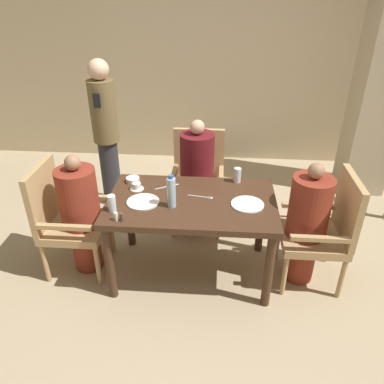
% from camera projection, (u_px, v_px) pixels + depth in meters
% --- Properties ---
extents(ground_plane, '(16.00, 16.00, 0.00)m').
position_uv_depth(ground_plane, '(192.00, 270.00, 3.31)').
color(ground_plane, tan).
extents(wall_back, '(8.00, 0.06, 2.80)m').
position_uv_depth(wall_back, '(207.00, 55.00, 4.77)').
color(wall_back, tan).
rests_on(wall_back, ground_plane).
extents(pillar_stone, '(0.47, 0.47, 2.70)m').
position_uv_depth(pillar_stone, '(383.00, 75.00, 4.00)').
color(pillar_stone, '#BCAD8E').
rests_on(pillar_stone, ground_plane).
extents(dining_table, '(1.33, 0.81, 0.72)m').
position_uv_depth(dining_table, '(192.00, 210.00, 3.00)').
color(dining_table, '#422819').
rests_on(dining_table, ground_plane).
extents(chair_left_side, '(0.51, 0.51, 0.97)m').
position_uv_depth(chair_left_side, '(65.00, 216.00, 3.13)').
color(chair_left_side, tan).
rests_on(chair_left_side, ground_plane).
extents(diner_in_left_chair, '(0.32, 0.32, 1.08)m').
position_uv_depth(diner_in_left_chair, '(81.00, 213.00, 3.10)').
color(diner_in_left_chair, maroon).
rests_on(diner_in_left_chair, ground_plane).
extents(chair_far_side, '(0.51, 0.51, 0.97)m').
position_uv_depth(chair_far_side, '(198.00, 177.00, 3.75)').
color(chair_far_side, tan).
rests_on(chair_far_side, ground_plane).
extents(diner_in_far_chair, '(0.32, 0.32, 1.16)m').
position_uv_depth(diner_in_far_chair, '(197.00, 177.00, 3.58)').
color(diner_in_far_chair, '#5B1419').
rests_on(diner_in_far_chair, ground_plane).
extents(chair_right_side, '(0.51, 0.51, 0.97)m').
position_uv_depth(chair_right_side, '(325.00, 227.00, 2.98)').
color(chair_right_side, tan).
rests_on(chair_right_side, ground_plane).
extents(diner_in_right_chair, '(0.32, 0.32, 1.08)m').
position_uv_depth(diner_in_right_chair, '(307.00, 223.00, 2.97)').
color(diner_in_right_chair, maroon).
rests_on(diner_in_right_chair, ground_plane).
extents(standing_host, '(0.27, 0.31, 1.59)m').
position_uv_depth(standing_host, '(106.00, 131.00, 3.93)').
color(standing_host, '#2D2D33').
rests_on(standing_host, ground_plane).
extents(plate_main_left, '(0.25, 0.25, 0.01)m').
position_uv_depth(plate_main_left, '(143.00, 202.00, 2.92)').
color(plate_main_left, white).
rests_on(plate_main_left, dining_table).
extents(plate_main_right, '(0.25, 0.25, 0.01)m').
position_uv_depth(plate_main_right, '(247.00, 204.00, 2.88)').
color(plate_main_right, white).
rests_on(plate_main_right, dining_table).
extents(teacup_with_saucer, '(0.11, 0.11, 0.06)m').
position_uv_depth(teacup_with_saucer, '(137.00, 187.00, 3.09)').
color(teacup_with_saucer, white).
rests_on(teacup_with_saucer, dining_table).
extents(bowl_small, '(0.12, 0.12, 0.04)m').
position_uv_depth(bowl_small, '(133.00, 180.00, 3.21)').
color(bowl_small, white).
rests_on(bowl_small, dining_table).
extents(water_bottle, '(0.07, 0.07, 0.27)m').
position_uv_depth(water_bottle, '(171.00, 192.00, 2.81)').
color(water_bottle, '#A3C6DB').
rests_on(water_bottle, dining_table).
extents(glass_tall_near, '(0.06, 0.06, 0.13)m').
position_uv_depth(glass_tall_near, '(112.00, 203.00, 2.79)').
color(glass_tall_near, silver).
rests_on(glass_tall_near, dining_table).
extents(glass_tall_mid, '(0.06, 0.06, 0.13)m').
position_uv_depth(glass_tall_mid, '(237.00, 175.00, 3.19)').
color(glass_tall_mid, silver).
rests_on(glass_tall_mid, dining_table).
extents(salt_shaker, '(0.03, 0.03, 0.07)m').
position_uv_depth(salt_shaker, '(116.00, 217.00, 2.68)').
color(salt_shaker, white).
rests_on(salt_shaker, dining_table).
extents(pepper_shaker, '(0.03, 0.03, 0.06)m').
position_uv_depth(pepper_shaker, '(122.00, 217.00, 2.68)').
color(pepper_shaker, '#4C3D2D').
rests_on(pepper_shaker, dining_table).
extents(fork_beside_plate, '(0.20, 0.05, 0.00)m').
position_uv_depth(fork_beside_plate, '(203.00, 197.00, 2.99)').
color(fork_beside_plate, silver).
rests_on(fork_beside_plate, dining_table).
extents(knife_beside_plate, '(0.19, 0.12, 0.00)m').
position_uv_depth(knife_beside_plate, '(168.00, 186.00, 3.14)').
color(knife_beside_plate, silver).
rests_on(knife_beside_plate, dining_table).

